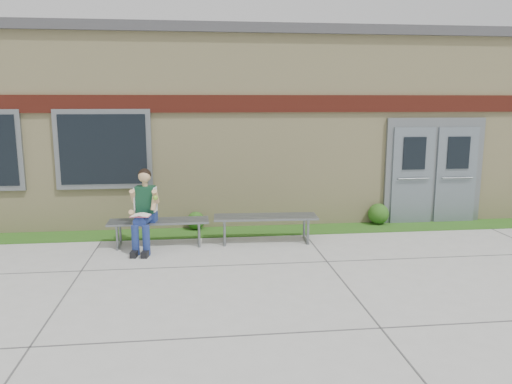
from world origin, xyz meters
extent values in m
plane|color=#9E9E99|center=(0.00, 0.00, 0.00)|extent=(80.00, 80.00, 0.00)
cube|color=#2E5316|center=(0.00, 2.60, 0.01)|extent=(16.00, 0.80, 0.02)
cube|color=beige|center=(0.00, 6.00, 2.00)|extent=(16.00, 6.00, 4.00)
cube|color=#3F3F42|center=(0.00, 6.00, 4.10)|extent=(16.20, 6.20, 0.20)
cube|color=maroon|center=(0.00, 2.97, 2.60)|extent=(16.00, 0.06, 0.35)
cube|color=slate|center=(-3.00, 2.96, 1.70)|extent=(1.90, 0.08, 1.60)
cube|color=black|center=(-3.00, 2.92, 1.70)|extent=(1.70, 0.04, 1.40)
cube|color=slate|center=(4.00, 2.96, 1.15)|extent=(2.20, 0.08, 2.30)
cube|color=slate|center=(3.50, 2.91, 1.05)|extent=(0.92, 0.06, 2.10)
cube|color=slate|center=(4.50, 2.91, 1.05)|extent=(0.92, 0.06, 2.10)
cube|color=slate|center=(-1.87, 1.82, 0.46)|extent=(1.85, 0.54, 0.04)
cube|color=slate|center=(-2.60, 1.82, 0.21)|extent=(0.05, 0.51, 0.42)
cube|color=slate|center=(-1.13, 1.82, 0.21)|extent=(0.05, 0.51, 0.42)
cube|color=slate|center=(0.13, 1.82, 0.49)|extent=(1.98, 0.64, 0.04)
cube|color=slate|center=(-0.65, 1.82, 0.22)|extent=(0.07, 0.54, 0.45)
cube|color=slate|center=(0.91, 1.82, 0.22)|extent=(0.07, 0.54, 0.45)
cube|color=navy|center=(-2.08, 1.77, 0.56)|extent=(0.40, 0.31, 0.17)
cube|color=black|center=(-2.08, 1.75, 0.89)|extent=(0.37, 0.26, 0.49)
sphere|color=tan|center=(-2.09, 1.74, 1.32)|extent=(0.25, 0.25, 0.22)
sphere|color=black|center=(-2.08, 1.76, 1.34)|extent=(0.27, 0.27, 0.23)
cylinder|color=navy|center=(-2.22, 1.51, 0.58)|extent=(0.23, 0.47, 0.16)
cylinder|color=navy|center=(-2.03, 1.48, 0.58)|extent=(0.23, 0.47, 0.16)
cylinder|color=navy|center=(-2.24, 1.25, 0.27)|extent=(0.13, 0.13, 0.53)
cylinder|color=navy|center=(-2.05, 1.22, 0.27)|extent=(0.13, 0.13, 0.53)
cube|color=black|center=(-2.25, 1.18, 0.05)|extent=(0.15, 0.29, 0.11)
cube|color=black|center=(-2.06, 1.15, 0.05)|extent=(0.15, 0.29, 0.11)
cylinder|color=tan|center=(-2.29, 1.71, 0.96)|extent=(0.13, 0.25, 0.28)
cylinder|color=tan|center=(-1.89, 1.65, 0.96)|extent=(0.13, 0.25, 0.28)
cube|color=white|center=(-2.14, 1.37, 0.69)|extent=(0.36, 0.28, 0.02)
cube|color=#C34965|center=(-2.14, 1.37, 0.68)|extent=(0.36, 0.29, 0.01)
sphere|color=#7CB430|center=(-1.88, 1.50, 0.97)|extent=(0.09, 0.09, 0.09)
sphere|color=#2E5316|center=(-1.19, 2.85, 0.20)|extent=(0.37, 0.37, 0.37)
sphere|color=#2E5316|center=(2.75, 2.85, 0.24)|extent=(0.45, 0.45, 0.45)
camera|label=1|loc=(-1.12, -7.32, 2.67)|focal=35.00mm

